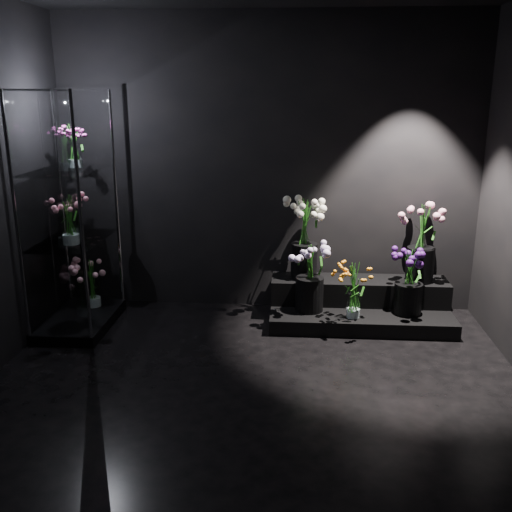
# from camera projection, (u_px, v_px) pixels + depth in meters

# --- Properties ---
(floor) EXTENTS (4.00, 4.00, 0.00)m
(floor) POSITION_uv_depth(u_px,v_px,m) (252.00, 409.00, 3.89)
(floor) COLOR black
(floor) RESTS_ON ground
(wall_back) EXTENTS (4.00, 0.00, 4.00)m
(wall_back) POSITION_uv_depth(u_px,v_px,m) (268.00, 167.00, 5.42)
(wall_back) COLOR black
(wall_back) RESTS_ON floor
(wall_front) EXTENTS (4.00, 0.00, 4.00)m
(wall_front) POSITION_uv_depth(u_px,v_px,m) (194.00, 344.00, 1.59)
(wall_front) COLOR black
(wall_front) RESTS_ON floor
(display_riser) EXTENTS (1.66, 0.74, 0.37)m
(display_riser) POSITION_uv_depth(u_px,v_px,m) (359.00, 304.00, 5.38)
(display_riser) COLOR black
(display_riser) RESTS_ON floor
(display_case) EXTENTS (0.57, 0.96, 2.11)m
(display_case) POSITION_uv_depth(u_px,v_px,m) (71.00, 214.00, 4.99)
(display_case) COLOR black
(display_case) RESTS_ON floor
(bouquet_orange_bells) EXTENTS (0.27, 0.27, 0.50)m
(bouquet_orange_bells) POSITION_uv_depth(u_px,v_px,m) (354.00, 290.00, 5.03)
(bouquet_orange_bells) COLOR white
(bouquet_orange_bells) RESTS_ON display_riser
(bouquet_lilac) EXTENTS (0.45, 0.45, 0.64)m
(bouquet_lilac) POSITION_uv_depth(u_px,v_px,m) (310.00, 272.00, 5.17)
(bouquet_lilac) COLOR black
(bouquet_lilac) RESTS_ON display_riser
(bouquet_purple) EXTENTS (0.42, 0.42, 0.61)m
(bouquet_purple) POSITION_uv_depth(u_px,v_px,m) (409.00, 278.00, 5.11)
(bouquet_purple) COLOR black
(bouquet_purple) RESTS_ON display_riser
(bouquet_cream_roses) EXTENTS (0.45, 0.45, 0.77)m
(bouquet_cream_roses) POSITION_uv_depth(u_px,v_px,m) (305.00, 232.00, 5.34)
(bouquet_cream_roses) COLOR black
(bouquet_cream_roses) RESTS_ON display_riser
(bouquet_pink_roses) EXTENTS (0.49, 0.49, 0.72)m
(bouquet_pink_roses) POSITION_uv_depth(u_px,v_px,m) (422.00, 238.00, 5.25)
(bouquet_pink_roses) COLOR black
(bouquet_pink_roses) RESTS_ON display_riser
(bouquet_case_pink) EXTENTS (0.29, 0.29, 0.43)m
(bouquet_case_pink) POSITION_uv_depth(u_px,v_px,m) (69.00, 219.00, 4.84)
(bouquet_case_pink) COLOR white
(bouquet_case_pink) RESTS_ON display_case
(bouquet_case_magenta) EXTENTS (0.25, 0.25, 0.38)m
(bouquet_case_magenta) POSITION_uv_depth(u_px,v_px,m) (74.00, 145.00, 4.96)
(bouquet_case_magenta) COLOR white
(bouquet_case_magenta) RESTS_ON display_case
(bouquet_case_base_pink) EXTENTS (0.41, 0.41, 0.45)m
(bouquet_case_base_pink) POSITION_uv_depth(u_px,v_px,m) (92.00, 282.00, 5.43)
(bouquet_case_base_pink) COLOR white
(bouquet_case_base_pink) RESTS_ON display_case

